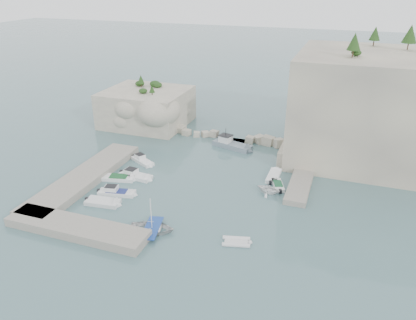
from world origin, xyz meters
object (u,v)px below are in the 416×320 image
(motorboat_c, at_px, (119,180))
(inflatable_dinghy, at_px, (236,243))
(motorboat_a, at_px, (143,163))
(tender_east_b, at_px, (278,187))
(rowboat, at_px, (152,231))
(tender_east_d, at_px, (290,168))
(motorboat_e, at_px, (103,204))
(motorboat_d, at_px, (117,195))
(motorboat_b, at_px, (136,178))
(work_boat, at_px, (232,148))
(tender_east_a, at_px, (268,193))
(tender_east_c, at_px, (274,177))

(motorboat_c, bearing_deg, inflatable_dinghy, -36.73)
(motorboat_a, bearing_deg, tender_east_b, 27.10)
(rowboat, xyz_separation_m, tender_east_d, (12.67, 23.23, 0.00))
(motorboat_a, relative_size, inflatable_dinghy, 1.48)
(motorboat_c, xyz_separation_m, rowboat, (10.82, -10.43, 0.00))
(motorboat_e, bearing_deg, inflatable_dinghy, -13.21)
(motorboat_d, bearing_deg, inflatable_dinghy, -27.31)
(motorboat_b, distance_m, inflatable_dinghy, 21.70)
(tender_east_b, xyz_separation_m, work_boat, (-10.39, 11.86, 0.00))
(tender_east_a, bearing_deg, tender_east_b, -12.39)
(inflatable_dinghy, bearing_deg, motorboat_d, 150.56)
(motorboat_a, height_order, tender_east_a, tender_east_a)
(motorboat_d, distance_m, tender_east_a, 21.19)
(tender_east_a, distance_m, work_boat, 16.96)
(rowboat, relative_size, tender_east_d, 1.20)
(motorboat_d, bearing_deg, motorboat_a, 87.00)
(motorboat_e, relative_size, tender_east_a, 1.51)
(motorboat_b, relative_size, tender_east_a, 1.70)
(motorboat_b, height_order, work_boat, work_boat)
(motorboat_e, bearing_deg, motorboat_d, 75.34)
(motorboat_b, bearing_deg, tender_east_c, 26.06)
(rowboat, xyz_separation_m, tender_east_c, (10.91, 18.91, 0.00))
(motorboat_a, xyz_separation_m, motorboat_c, (-0.49, -6.56, 0.00))
(tender_east_a, bearing_deg, motorboat_c, 109.56)
(motorboat_a, xyz_separation_m, tender_east_b, (22.41, -0.89, 0.00))
(motorboat_d, distance_m, tender_east_b, 22.93)
(motorboat_b, height_order, inflatable_dinghy, motorboat_b)
(motorboat_c, relative_size, inflatable_dinghy, 1.49)
(motorboat_e, distance_m, tender_east_b, 24.64)
(motorboat_d, relative_size, motorboat_e, 1.12)
(tender_east_c, bearing_deg, motorboat_a, 95.09)
(tender_east_d, bearing_deg, rowboat, 168.42)
(motorboat_b, relative_size, tender_east_b, 1.42)
(rowboat, bearing_deg, inflatable_dinghy, -95.83)
(rowboat, distance_m, tender_east_a, 17.79)
(rowboat, bearing_deg, motorboat_a, 18.96)
(motorboat_e, xyz_separation_m, tender_east_c, (20.02, 15.39, 0.00))
(motorboat_c, bearing_deg, motorboat_a, 72.87)
(motorboat_a, xyz_separation_m, tender_east_c, (21.25, 1.91, 0.00))
(motorboat_e, height_order, tender_east_c, same)
(tender_east_d, bearing_deg, motorboat_b, 134.99)
(inflatable_dinghy, bearing_deg, motorboat_e, 159.03)
(work_boat, bearing_deg, tender_east_a, -40.63)
(motorboat_d, xyz_separation_m, rowboat, (8.68, -6.36, 0.00))
(motorboat_d, bearing_deg, motorboat_e, -110.29)
(inflatable_dinghy, distance_m, tender_east_a, 12.76)
(motorboat_a, height_order, tender_east_b, motorboat_a)
(motorboat_b, distance_m, tender_east_b, 21.26)
(motorboat_a, height_order, tender_east_c, motorboat_a)
(rowboat, height_order, inflatable_dinghy, rowboat)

